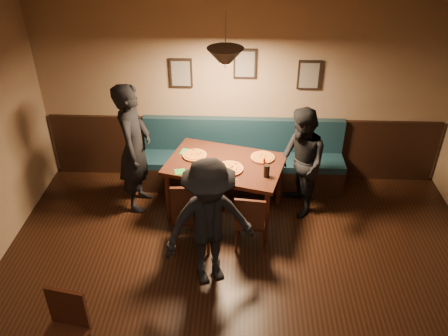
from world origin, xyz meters
name	(u,v)px	position (x,y,z in m)	size (l,w,h in m)	color
ceiling	(246,108)	(0.00, 0.00, 2.80)	(7.00, 7.00, 0.00)	silver
wall_back	(244,93)	(0.00, 3.50, 1.40)	(6.00, 6.00, 0.00)	#8C704F
wainscot	(243,148)	(0.00, 3.47, 0.50)	(5.88, 0.06, 1.00)	black
booth_bench	(243,157)	(0.00, 3.20, 0.50)	(3.00, 0.60, 1.00)	#0F232D
picture_left	(181,73)	(-0.90, 3.47, 1.70)	(0.32, 0.04, 0.42)	black
picture_center	(245,64)	(0.00, 3.47, 1.85)	(0.32, 0.04, 0.42)	black
picture_right	(309,75)	(0.90, 3.47, 1.70)	(0.32, 0.04, 0.42)	black
pendant_lamp	(225,58)	(-0.24, 2.52, 2.25)	(0.44, 0.44, 0.25)	black
dining_table	(225,188)	(-0.24, 2.52, 0.41)	(1.52, 0.97, 0.81)	black
chair_near_left	(192,212)	(-0.62, 1.80, 0.52)	(0.46, 0.46, 1.04)	black
chair_near_right	(250,219)	(0.11, 1.82, 0.42)	(0.37, 0.37, 0.84)	black
diner_left	(134,148)	(-1.47, 2.65, 0.93)	(0.68, 0.45, 1.86)	black
diner_right	(301,163)	(0.78, 2.60, 0.78)	(0.76, 0.59, 1.56)	black
diner_front	(209,224)	(-0.36, 1.23, 0.81)	(1.05, 0.60, 1.62)	black
pizza_a	(195,155)	(-0.66, 2.67, 0.83)	(0.33, 0.33, 0.04)	gold
pizza_b	(229,168)	(-0.17, 2.35, 0.83)	(0.36, 0.36, 0.04)	orange
pizza_c	(263,157)	(0.27, 2.65, 0.83)	(0.33, 0.33, 0.04)	orange
soda_glass	(267,171)	(0.30, 2.21, 0.90)	(0.08, 0.08, 0.17)	black
tabasco_bottle	(264,161)	(0.28, 2.50, 0.87)	(0.03, 0.03, 0.11)	#A52005
napkin_a	(187,152)	(-0.78, 2.78, 0.82)	(0.17, 0.17, 0.01)	#1F7734
napkin_b	(180,172)	(-0.81, 2.27, 0.81)	(0.14, 0.14, 0.01)	#1D6D20
cutlery_set	(224,180)	(-0.24, 2.10, 0.81)	(0.02, 0.18, 0.00)	silver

